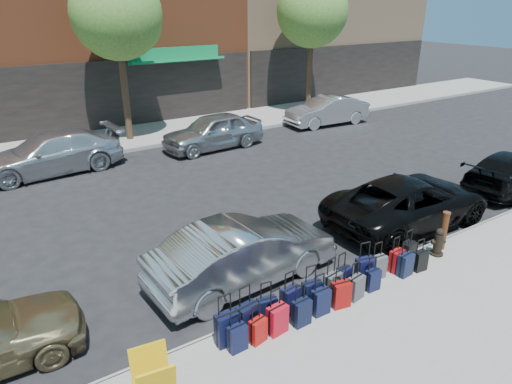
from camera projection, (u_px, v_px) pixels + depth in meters
ground at (220, 221)px, 13.50m from camera, size 120.00×120.00×0.00m
sidewalk_near at (389, 347)px, 8.44m from camera, size 60.00×4.00×0.15m
sidewalk_far at (116, 139)px, 21.22m from camera, size 60.00×4.00×0.15m
curb_near at (318, 293)px, 10.01m from camera, size 60.00×0.08×0.15m
curb_far at (131, 150)px, 19.65m from camera, size 60.00×0.08×0.15m
tree_center at (120, 17)px, 19.09m from camera, size 3.80×3.80×7.27m
tree_right at (314, 13)px, 24.36m from camera, size 3.80×3.80×7.27m
suitcase_front_0 at (227, 329)px, 8.32m from camera, size 0.44×0.25×1.03m
suitcase_front_1 at (247, 320)px, 8.56m from camera, size 0.46×0.30×1.04m
suitcase_front_2 at (267, 311)px, 8.88m from camera, size 0.41×0.27×0.91m
suitcase_front_3 at (291, 300)px, 9.17m from camera, size 0.41×0.26×0.94m
suitcase_front_4 at (312, 294)px, 9.35m from camera, size 0.42×0.27×0.95m
suitcase_front_5 at (332, 286)px, 9.62m from camera, size 0.42×0.27×0.95m
suitcase_front_6 at (343, 280)px, 9.86m from camera, size 0.40×0.26×0.92m
suitcase_front_7 at (365, 271)px, 10.13m from camera, size 0.45×0.30×1.01m
suitcase_front_8 at (378, 267)px, 10.34m from camera, size 0.38×0.23×0.89m
suitcase_front_9 at (396, 261)px, 10.61m from camera, size 0.38×0.24×0.87m
suitcase_front_10 at (409, 253)px, 10.93m from camera, size 0.37×0.23×0.86m
suitcase_back_0 at (237, 338)px, 8.19m from camera, size 0.36×0.22×0.83m
suitcase_back_1 at (258, 330)px, 8.39m from camera, size 0.36×0.26×0.79m
suitcase_back_2 at (277, 319)px, 8.61m from camera, size 0.42×0.27×0.94m
suitcase_back_3 at (301, 312)px, 8.84m from camera, size 0.38×0.23×0.88m
suitcase_back_4 at (321, 302)px, 9.15m from camera, size 0.38×0.22×0.89m
suitcase_back_5 at (341, 294)px, 9.36m from camera, size 0.42×0.29×0.92m
suitcase_back_6 at (356, 287)px, 9.62m from camera, size 0.39×0.26×0.86m
suitcase_back_7 at (373, 280)px, 9.92m from camera, size 0.34×0.20×0.79m
suitcase_back_9 at (405, 265)px, 10.44m from camera, size 0.39×0.24×0.88m
suitcase_back_10 at (420, 261)px, 10.65m from camera, size 0.35×0.23×0.80m
fire_hydrant at (438, 243)px, 11.28m from camera, size 0.37×0.32×0.72m
bollard at (444, 230)px, 11.48m from camera, size 0.19×0.19×1.02m
display_rack at (154, 384)px, 6.87m from camera, size 0.65×0.70×1.03m
car_near_1 at (243, 253)px, 10.32m from camera, size 4.57×1.84×1.47m
car_near_2 at (409, 202)px, 13.01m from camera, size 5.21×2.47×1.44m
car_near_3 at (512, 171)px, 15.52m from camera, size 4.64×2.33×1.29m
car_far_1 at (50, 153)px, 17.02m from camera, size 5.38×2.48×1.52m
car_far_2 at (213, 131)px, 19.88m from camera, size 4.60×2.05×1.54m
car_far_3 at (327, 111)px, 23.77m from camera, size 4.59×1.90×1.48m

